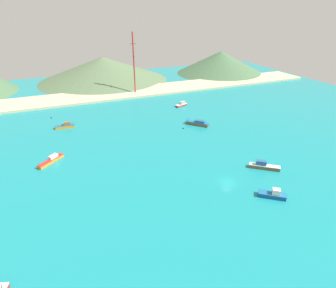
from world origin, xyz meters
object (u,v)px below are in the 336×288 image
Objects in this scene: fishing_boat_6 at (198,123)px; fishing_boat_4 at (182,104)px; fishing_boat_1 at (51,160)px; fishing_boat_0 at (65,126)px; fishing_boat_7 at (264,166)px; buoy_0 at (51,118)px; buoy_1 at (184,128)px; fishing_boat_5 at (273,194)px; radio_tower at (134,64)px.

fishing_boat_4 is at bearing 79.85° from fishing_boat_6.
fishing_boat_4 is at bearing 29.43° from fishing_boat_1.
fishing_boat_7 is at bearing -47.19° from fishing_boat_0.
fishing_boat_7 is at bearing -92.39° from fishing_boat_4.
fishing_boat_0 is 57.45m from fishing_boat_6.
buoy_0 is 1.04× the size of buoy_1.
fishing_boat_5 is (55.15, -44.25, 0.13)m from fishing_boat_1.
fishing_boat_7 is 12.91× the size of buoy_0.
radio_tower reaches higher than fishing_boat_7.
fishing_boat_1 reaches higher than buoy_1.
buoy_0 is 0.02× the size of radio_tower.
buoy_1 is (-9.49, 40.00, -0.82)m from fishing_boat_7.
buoy_1 is at bearing -86.69° from radio_tower.
radio_tower is (50.14, 68.24, 17.01)m from fishing_boat_1.
fishing_boat_1 is 44.53m from buoy_0.
buoy_0 reaches higher than buoy_1.
fishing_boat_7 reaches higher than buoy_0.
fishing_boat_0 is 15.84m from buoy_0.
buoy_1 is at bearing -23.79° from fishing_boat_0.
buoy_1 is (-7.49, -1.11, -0.81)m from fishing_boat_6.
fishing_boat_4 is 38.74m from radio_tower.
radio_tower is at bearing 92.55° from fishing_boat_5.
fishing_boat_5 is 53.27m from buoy_1.
buoy_1 is at bearing -113.63° from fishing_boat_4.
fishing_boat_0 is at bearing -138.10° from radio_tower.
fishing_boat_0 is 30.34m from fishing_boat_1.
fishing_boat_4 is at bearing 7.40° from fishing_boat_0.
fishing_boat_4 reaches higher than buoy_0.
buoy_0 is (-64.05, 7.31, -0.73)m from fishing_boat_4.
fishing_boat_0 is 88.11m from fishing_boat_5.
fishing_boat_0 is 11.81× the size of buoy_0.
radio_tower is at bearing 116.90° from fishing_boat_4.
fishing_boat_6 is 68.47m from buoy_0.
buoy_0 is (-59.20, 34.39, -0.80)m from fishing_boat_6.
fishing_boat_7 is (2.00, -41.11, 0.01)m from fishing_boat_6.
fishing_boat_4 is (65.90, 37.17, 0.08)m from fishing_boat_1.
fishing_boat_0 is at bearing 160.24° from fishing_boat_6.
fishing_boat_4 is 82.13m from fishing_boat_5.
fishing_boat_5 is 0.21× the size of radio_tower.
fishing_boat_5 is at bearing -88.29° from buoy_1.
fishing_boat_0 is 0.91× the size of fishing_boat_1.
fishing_boat_1 is 13.03× the size of buoy_0.
fishing_boat_6 reaches higher than fishing_boat_1.
fishing_boat_7 is (7.91, 13.24, 0.03)m from fishing_boat_5.
radio_tower is at bearing 26.20° from buoy_0.
fishing_boat_0 is 1.11× the size of fishing_boat_4.
fishing_boat_5 is (48.17, -73.78, -0.03)m from fishing_boat_0.
fishing_boat_6 is (-4.85, -27.08, 0.08)m from fishing_boat_4.
fishing_boat_4 is at bearing 82.48° from fishing_boat_5.
fishing_boat_0 is 0.91× the size of fishing_boat_7.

